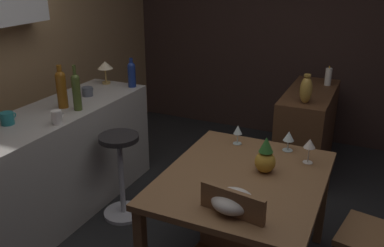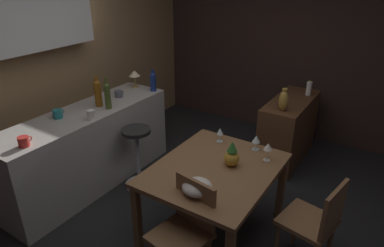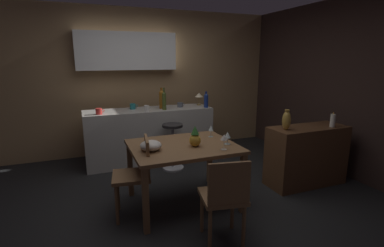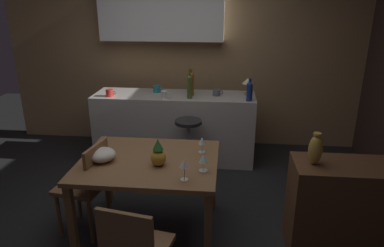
{
  "view_description": "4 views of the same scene",
  "coord_description": "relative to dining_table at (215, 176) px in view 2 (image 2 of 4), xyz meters",
  "views": [
    {
      "loc": [
        -2.3,
        -0.88,
        2.01
      ],
      "look_at": [
        0.16,
        0.26,
        0.95
      ],
      "focal_mm": 38.77,
      "sensor_mm": 36.0,
      "label": 1
    },
    {
      "loc": [
        -2.3,
        -1.41,
        2.34
      ],
      "look_at": [
        0.14,
        0.16,
        1.0
      ],
      "focal_mm": 32.07,
      "sensor_mm": 36.0,
      "label": 2
    },
    {
      "loc": [
        -1.12,
        -3.2,
        1.72
      ],
      "look_at": [
        0.21,
        0.16,
        0.9
      ],
      "focal_mm": 26.68,
      "sensor_mm": 36.0,
      "label": 3
    },
    {
      "loc": [
        0.62,
        -2.93,
        2.07
      ],
      "look_at": [
        0.3,
        0.13,
        0.97
      ],
      "focal_mm": 32.61,
      "sensor_mm": 36.0,
      "label": 4
    }
  ],
  "objects": [
    {
      "name": "cup_teal",
      "position": [
        -0.26,
        1.73,
        0.29
      ],
      "size": [
        0.13,
        0.1,
        0.09
      ],
      "color": "teal",
      "rests_on": "kitchen_counter"
    },
    {
      "name": "wine_glass_left",
      "position": [
        0.45,
        0.2,
        0.19
      ],
      "size": [
        0.07,
        0.07,
        0.15
      ],
      "color": "silver",
      "rests_on": "dining_table"
    },
    {
      "name": "ground_plane",
      "position": [
        0.05,
        0.2,
        -0.66
      ],
      "size": [
        9.0,
        9.0,
        0.0
      ],
      "primitive_type": "plane",
      "color": "black"
    },
    {
      "name": "pillar_candle_tall",
      "position": [
        2.07,
        -0.21,
        0.25
      ],
      "size": [
        0.07,
        0.07,
        0.2
      ],
      "color": "white",
      "rests_on": "sideboard_cabinet"
    },
    {
      "name": "sideboard_cabinet",
      "position": [
        1.78,
        -0.1,
        -0.25
      ],
      "size": [
        1.1,
        0.44,
        0.82
      ],
      "primitive_type": "cube",
      "color": "#56351E",
      "rests_on": "ground_plane"
    },
    {
      "name": "vase_brass",
      "position": [
        1.38,
        -0.11,
        0.29
      ],
      "size": [
        0.11,
        0.11,
        0.27
      ],
      "color": "#B78C38",
      "rests_on": "sideboard_cabinet"
    },
    {
      "name": "wine_bottle_cobalt",
      "position": [
        0.94,
        1.43,
        0.38
      ],
      "size": [
        0.07,
        0.07,
        0.28
      ],
      "color": "navy",
      "rests_on": "kitchen_counter"
    },
    {
      "name": "wine_glass_right",
      "position": [
        0.36,
        -0.33,
        0.22
      ],
      "size": [
        0.08,
        0.08,
        0.17
      ],
      "color": "silver",
      "rests_on": "dining_table"
    },
    {
      "name": "dining_table",
      "position": [
        0.0,
        0.0,
        0.0
      ],
      "size": [
        1.21,
        0.99,
        0.74
      ],
      "color": "brown",
      "rests_on": "ground_plane"
    },
    {
      "name": "wine_bottle_amber",
      "position": [
        0.2,
        1.61,
        0.41
      ],
      "size": [
        0.08,
        0.08,
        0.35
      ],
      "color": "#8C5114",
      "rests_on": "kitchen_counter"
    },
    {
      "name": "kitchen_counter",
      "position": [
        -0.02,
        1.63,
        -0.21
      ],
      "size": [
        2.1,
        0.6,
        0.9
      ],
      "primitive_type": "cube",
      "color": "#B2ADA3",
      "rests_on": "ground_plane"
    },
    {
      "name": "wine_bottle_olive",
      "position": [
        0.2,
        1.47,
        0.41
      ],
      "size": [
        0.07,
        0.07,
        0.37
      ],
      "color": "#475623",
      "rests_on": "kitchen_counter"
    },
    {
      "name": "fruit_bowl",
      "position": [
        -0.4,
        -0.06,
        0.14
      ],
      "size": [
        0.24,
        0.24,
        0.11
      ],
      "primitive_type": "ellipsoid",
      "color": "beige",
      "rests_on": "dining_table"
    },
    {
      "name": "wine_glass_center",
      "position": [
        0.49,
        -0.17,
        0.19
      ],
      "size": [
        0.08,
        0.08,
        0.15
      ],
      "color": "silver",
      "rests_on": "dining_table"
    },
    {
      "name": "chair_near_window",
      "position": [
        -0.56,
        -0.06,
        -0.15
      ],
      "size": [
        0.46,
        0.46,
        0.89
      ],
      "color": "brown",
      "rests_on": "ground_plane"
    },
    {
      "name": "bar_stool",
      "position": [
        0.23,
        1.11,
        -0.27
      ],
      "size": [
        0.34,
        0.34,
        0.73
      ],
      "color": "#262323",
      "rests_on": "ground_plane"
    },
    {
      "name": "wall_kitchen_back",
      "position": [
        -0.01,
        2.28,
        0.76
      ],
      "size": [
        5.2,
        0.33,
        2.6
      ],
      "color": "#9E7A51",
      "rests_on": "ground_plane"
    },
    {
      "name": "pineapple_centerpiece",
      "position": [
        0.11,
        -0.1,
        0.19
      ],
      "size": [
        0.13,
        0.13,
        0.24
      ],
      "color": "gold",
      "rests_on": "dining_table"
    },
    {
      "name": "cup_white",
      "position": [
        -0.11,
        1.4,
        0.3
      ],
      "size": [
        0.11,
        0.07,
        0.1
      ],
      "color": "white",
      "rests_on": "kitchen_counter"
    },
    {
      "name": "wall_side_right",
      "position": [
        2.6,
        0.5,
        0.64
      ],
      "size": [
        0.1,
        4.4,
        2.6
      ],
      "primitive_type": "cube",
      "color": "#33231E",
      "rests_on": "ground_plane"
    },
    {
      "name": "counter_lamp",
      "position": [
        0.93,
        1.72,
        0.41
      ],
      "size": [
        0.15,
        0.15,
        0.22
      ],
      "color": "#A58447",
      "rests_on": "kitchen_counter"
    },
    {
      "name": "chair_by_doorway",
      "position": [
        0.09,
        -0.87,
        -0.17
      ],
      "size": [
        0.47,
        0.47,
        0.86
      ],
      "color": "brown",
      "rests_on": "ground_plane"
    },
    {
      "name": "cup_red",
      "position": [
        -0.82,
        1.46,
        0.29
      ],
      "size": [
        0.13,
        0.09,
        0.09
      ],
      "color": "red",
      "rests_on": "kitchen_counter"
    },
    {
      "name": "cup_slate",
      "position": [
        0.54,
        1.63,
        0.28
      ],
      "size": [
        0.13,
        0.09,
        0.08
      ],
      "color": "#515660",
      "rests_on": "kitchen_counter"
    }
  ]
}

